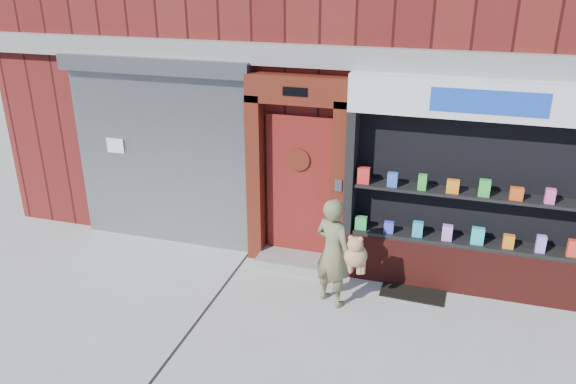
% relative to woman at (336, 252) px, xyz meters
% --- Properties ---
extents(ground, '(80.00, 80.00, 0.00)m').
position_rel_woman_xyz_m(ground, '(-0.06, -0.90, -0.77)').
color(ground, '#9E9E99').
rests_on(ground, ground).
extents(shutter_bay, '(3.10, 0.30, 3.04)m').
position_rel_woman_xyz_m(shutter_bay, '(-3.06, 1.03, 0.95)').
color(shutter_bay, gray).
rests_on(shutter_bay, ground).
extents(red_door_bay, '(1.52, 0.58, 2.90)m').
position_rel_woman_xyz_m(red_door_bay, '(-0.81, 0.96, 0.69)').
color(red_door_bay, '#51180D').
rests_on(red_door_bay, ground).
extents(pharmacy_bay, '(3.50, 0.41, 3.00)m').
position_rel_woman_xyz_m(pharmacy_bay, '(1.69, 0.91, 0.60)').
color(pharmacy_bay, '#541914').
rests_on(pharmacy_bay, ground).
extents(woman, '(0.80, 0.59, 1.53)m').
position_rel_woman_xyz_m(woman, '(0.00, 0.00, 0.00)').
color(woman, '#6B6C47').
rests_on(woman, ground).
extents(doormat, '(0.91, 0.65, 0.02)m').
position_rel_woman_xyz_m(doormat, '(1.03, 0.62, -0.76)').
color(doormat, black).
rests_on(doormat, ground).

